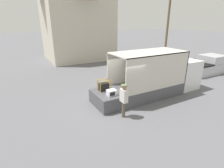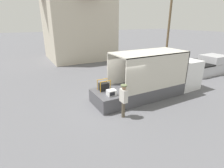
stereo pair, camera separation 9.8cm
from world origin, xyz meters
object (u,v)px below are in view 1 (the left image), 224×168
(box_truck, at_px, (163,80))
(microwave, at_px, (111,93))
(worker_person, at_px, (124,98))
(pickup_truck_silver, at_px, (208,66))
(portable_generator, at_px, (104,86))
(utility_pole, at_px, (168,24))

(box_truck, height_order, microwave, box_truck)
(worker_person, relative_size, pickup_truck_silver, 0.37)
(microwave, bearing_deg, worker_person, -86.25)
(portable_generator, relative_size, utility_pole, 0.08)
(microwave, bearing_deg, box_truck, 6.06)
(box_truck, distance_m, portable_generator, 4.42)
(box_truck, xyz_separation_m, portable_generator, (-4.39, 0.41, 0.17))
(box_truck, relative_size, portable_generator, 9.66)
(utility_pole, bearing_deg, worker_person, -142.05)
(worker_person, bearing_deg, utility_pole, 37.95)
(box_truck, xyz_separation_m, worker_person, (-4.29, -1.61, 0.22))
(worker_person, xyz_separation_m, pickup_truck_silver, (11.64, 3.08, -0.43))
(box_truck, bearing_deg, portable_generator, 174.73)
(box_truck, bearing_deg, worker_person, -159.41)
(microwave, relative_size, pickup_truck_silver, 0.10)
(microwave, height_order, worker_person, worker_person)
(portable_generator, bearing_deg, pickup_truck_silver, 5.14)
(microwave, height_order, portable_generator, portable_generator)
(microwave, distance_m, pickup_truck_silver, 11.88)
(portable_generator, distance_m, pickup_truck_silver, 11.80)
(portable_generator, distance_m, utility_pole, 16.02)
(microwave, distance_m, worker_person, 1.16)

